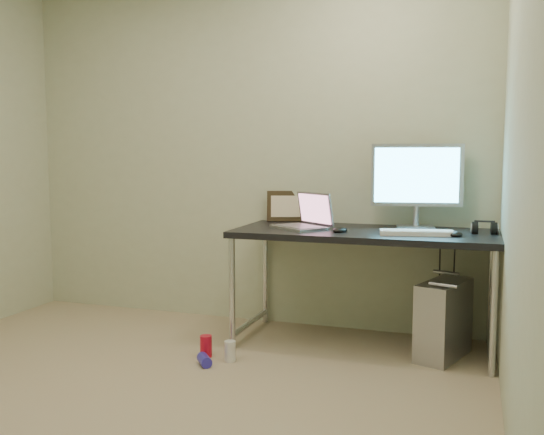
{
  "coord_description": "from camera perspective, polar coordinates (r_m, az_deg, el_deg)",
  "views": [
    {
      "loc": [
        1.59,
        -2.4,
        1.23
      ],
      "look_at": [
        0.43,
        1.04,
        0.85
      ],
      "focal_mm": 40.0,
      "sensor_mm": 36.0,
      "label": 1
    }
  ],
  "objects": [
    {
      "name": "floor",
      "position": [
        3.13,
        -14.38,
        -17.35
      ],
      "size": [
        3.5,
        3.5,
        0.0
      ],
      "primitive_type": "plane",
      "color": "tan",
      "rests_on": "ground"
    },
    {
      "name": "webcam",
      "position": [
        4.24,
        3.69,
        0.68
      ],
      "size": [
        0.05,
        0.04,
        0.12
      ],
      "rotation": [
        0.0,
        0.0,
        0.33
      ],
      "color": "silver",
      "rests_on": "desk"
    },
    {
      "name": "cable_a",
      "position": [
        4.19,
        15.49,
        -5.67
      ],
      "size": [
        0.01,
        0.16,
        0.69
      ],
      "primitive_type": "cylinder",
      "rotation": [
        0.21,
        0.0,
        0.0
      ],
      "color": "black",
      "rests_on": "ground"
    },
    {
      "name": "can_blue",
      "position": [
        3.65,
        -6.38,
        -13.2
      ],
      "size": [
        0.13,
        0.13,
        0.07
      ],
      "primitive_type": "cylinder",
      "rotation": [
        1.57,
        0.0,
        0.68
      ],
      "color": "#332BC2",
      "rests_on": "ground"
    },
    {
      "name": "keyboard",
      "position": [
        3.73,
        13.46,
        -1.39
      ],
      "size": [
        0.45,
        0.22,
        0.03
      ],
      "primitive_type": "cube",
      "rotation": [
        0.0,
        0.0,
        0.19
      ],
      "color": "white",
      "rests_on": "desk"
    },
    {
      "name": "can_white",
      "position": [
        3.7,
        -3.97,
        -12.44
      ],
      "size": [
        0.07,
        0.07,
        0.12
      ],
      "primitive_type": "cylinder",
      "rotation": [
        0.0,
        0.0,
        0.06
      ],
      "color": "white",
      "rests_on": "ground"
    },
    {
      "name": "can_red",
      "position": [
        3.79,
        -6.23,
        -11.95
      ],
      "size": [
        0.07,
        0.07,
        0.13
      ],
      "primitive_type": "cylinder",
      "rotation": [
        0.0,
        0.0,
        0.01
      ],
      "color": "red",
      "rests_on": "ground"
    },
    {
      "name": "wall_right",
      "position": [
        2.41,
        22.51,
        5.98
      ],
      "size": [
        0.02,
        3.5,
        2.5
      ],
      "primitive_type": "cube",
      "color": "beige",
      "rests_on": "ground"
    },
    {
      "name": "picture_frame",
      "position": [
        4.34,
        1.34,
        1.07
      ],
      "size": [
        0.28,
        0.16,
        0.22
      ],
      "primitive_type": "cube",
      "rotation": [
        -0.21,
        0.0,
        0.31
      ],
      "color": "black",
      "rests_on": "desk"
    },
    {
      "name": "headphones",
      "position": [
        3.9,
        19.36,
        -1.04
      ],
      "size": [
        0.15,
        0.09,
        0.1
      ],
      "rotation": [
        0.0,
        0.0,
        0.05
      ],
      "color": "black",
      "rests_on": "desk"
    },
    {
      "name": "wall_back",
      "position": [
        4.45,
        -2.38,
        6.23
      ],
      "size": [
        3.5,
        0.02,
        2.5
      ],
      "primitive_type": "cube",
      "color": "beige",
      "rests_on": "ground"
    },
    {
      "name": "cable_b",
      "position": [
        4.17,
        16.71,
        -6.04
      ],
      "size": [
        0.02,
        0.11,
        0.71
      ],
      "primitive_type": "cylinder",
      "rotation": [
        0.14,
        0.0,
        0.09
      ],
      "color": "black",
      "rests_on": "ground"
    },
    {
      "name": "desk",
      "position": [
        3.89,
        8.67,
        -2.32
      ],
      "size": [
        1.64,
        0.72,
        0.75
      ],
      "color": "black",
      "rests_on": "ground"
    },
    {
      "name": "monitor",
      "position": [
        4.03,
        13.47,
        3.54
      ],
      "size": [
        0.58,
        0.21,
        0.55
      ],
      "rotation": [
        0.0,
        0.0,
        0.18
      ],
      "color": "#ACADB3",
      "rests_on": "desk"
    },
    {
      "name": "tower_computer",
      "position": [
        3.86,
        15.85,
        -9.22
      ],
      "size": [
        0.33,
        0.49,
        0.5
      ],
      "rotation": [
        0.0,
        0.0,
        -0.34
      ],
      "color": "#B8B8BD",
      "rests_on": "ground"
    },
    {
      "name": "mouse_right",
      "position": [
        3.72,
        16.95,
        -1.41
      ],
      "size": [
        0.1,
        0.13,
        0.04
      ],
      "primitive_type": "ellipsoid",
      "rotation": [
        0.0,
        0.0,
        -0.24
      ],
      "color": "black",
      "rests_on": "desk"
    },
    {
      "name": "mouse_left",
      "position": [
        3.77,
        6.42,
        -1.06
      ],
      "size": [
        0.11,
        0.14,
        0.04
      ],
      "primitive_type": "ellipsoid",
      "rotation": [
        0.0,
        0.0,
        -0.31
      ],
      "color": "black",
      "rests_on": "desk"
    },
    {
      "name": "laptop",
      "position": [
        3.94,
        3.15,
        -0.24
      ],
      "size": [
        0.43,
        0.42,
        0.23
      ],
      "rotation": [
        0.0,
        0.0,
        -0.65
      ],
      "color": "#ACADB3",
      "rests_on": "desk"
    }
  ]
}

